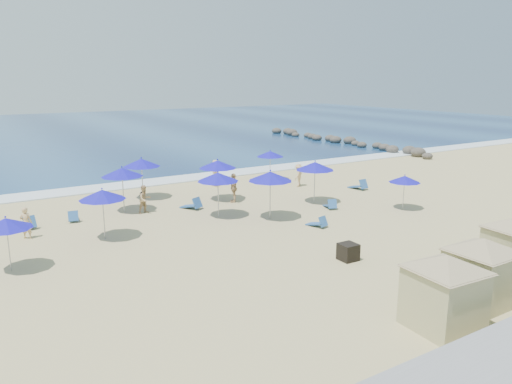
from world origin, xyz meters
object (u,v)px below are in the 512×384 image
(umbrella_1, at_px, (122,172))
(beachgoer_0, at_px, (26,223))
(umbrella_2, at_px, (102,195))
(cabana_1, at_px, (482,263))
(beachgoer_4, at_px, (216,173))
(beachgoer_1, at_px, (145,199))
(beachgoer_3, at_px, (298,175))
(umbrella_7, at_px, (315,166))
(umbrella_8, at_px, (270,154))
(umbrella_3, at_px, (141,163))
(beachgoer_2, at_px, (234,188))
(umbrella_4, at_px, (218,177))
(cabana_0, at_px, (445,282))
(umbrella_6, at_px, (218,164))
(trash_bin, at_px, (348,252))
(umbrella_5, at_px, (270,176))
(rock_jetty, at_px, (340,140))
(umbrella_9, at_px, (405,179))
(umbrella_0, at_px, (6,223))

(umbrella_1, bearing_deg, beachgoer_0, -157.03)
(beachgoer_0, bearing_deg, umbrella_2, 177.66)
(cabana_1, relative_size, beachgoer_4, 2.21)
(beachgoer_4, bearing_deg, beachgoer_1, -9.49)
(beachgoer_3, bearing_deg, umbrella_7, 32.02)
(umbrella_8, bearing_deg, umbrella_1, -165.71)
(umbrella_3, distance_m, beachgoer_2, 6.08)
(umbrella_4, xyz_separation_m, beachgoer_4, (3.68, 7.30, -1.33))
(cabana_1, relative_size, umbrella_4, 1.58)
(cabana_1, distance_m, beachgoer_3, 19.42)
(umbrella_8, bearing_deg, cabana_1, -104.97)
(cabana_0, relative_size, beachgoer_0, 2.67)
(beachgoer_3, bearing_deg, umbrella_8, -113.84)
(umbrella_2, relative_size, beachgoer_4, 1.35)
(umbrella_3, xyz_separation_m, beachgoer_3, (10.61, -2.32, -1.52))
(cabana_0, relative_size, beachgoer_1, 2.57)
(beachgoer_0, bearing_deg, beachgoer_1, -137.23)
(beachgoer_0, bearing_deg, umbrella_6, -140.22)
(trash_bin, height_order, beachgoer_4, beachgoer_4)
(cabana_0, relative_size, umbrella_1, 1.56)
(cabana_1, relative_size, beachgoer_1, 2.55)
(umbrella_5, xyz_separation_m, beachgoer_2, (0.16, 4.27, -1.45))
(rock_jetty, height_order, umbrella_9, umbrella_9)
(umbrella_9, height_order, beachgoer_1, umbrella_9)
(umbrella_4, xyz_separation_m, umbrella_9, (9.93, -4.32, -0.46))
(cabana_1, height_order, umbrella_9, cabana_1)
(umbrella_0, relative_size, beachgoer_4, 1.23)
(umbrella_5, bearing_deg, umbrella_9, -17.87)
(umbrella_0, height_order, beachgoer_1, umbrella_0)
(umbrella_9, bearing_deg, umbrella_3, 138.36)
(umbrella_0, height_order, umbrella_9, umbrella_0)
(umbrella_0, relative_size, umbrella_6, 0.86)
(cabana_0, xyz_separation_m, umbrella_8, (8.16, 21.75, 0.48))
(trash_bin, bearing_deg, beachgoer_2, 86.49)
(rock_jetty, distance_m, cabana_0, 44.02)
(umbrella_3, bearing_deg, umbrella_6, -37.56)
(umbrella_1, xyz_separation_m, umbrella_3, (2.03, 2.50, 0.00))
(rock_jetty, distance_m, umbrella_9, 29.67)
(umbrella_2, relative_size, beachgoer_2, 1.37)
(cabana_0, relative_size, umbrella_8, 1.82)
(umbrella_1, relative_size, beachgoer_2, 1.47)
(rock_jetty, bearing_deg, umbrella_8, -144.88)
(umbrella_9, height_order, beachgoer_0, umbrella_9)
(umbrella_7, bearing_deg, beachgoer_2, 145.74)
(cabana_0, distance_m, umbrella_2, 15.65)
(trash_bin, xyz_separation_m, beachgoer_1, (-4.64, 11.80, 0.45))
(cabana_0, height_order, umbrella_8, cabana_0)
(umbrella_4, relative_size, umbrella_6, 0.98)
(umbrella_8, xyz_separation_m, beachgoer_4, (-4.41, 0.35, -1.05))
(umbrella_4, relative_size, beachgoer_1, 1.61)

